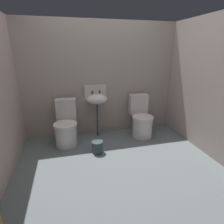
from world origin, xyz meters
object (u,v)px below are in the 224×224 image
(toilet_left, at_px, (66,127))
(toilet_right, at_px, (141,120))
(sink, at_px, (96,99))
(bucket, at_px, (97,147))

(toilet_left, bearing_deg, toilet_right, -173.02)
(toilet_right, height_order, sink, sink)
(toilet_left, xyz_separation_m, sink, (0.59, 0.19, 0.43))
(toilet_left, height_order, bucket, toilet_left)
(toilet_right, distance_m, bucket, 1.08)
(toilet_left, xyz_separation_m, bucket, (0.48, -0.46, -0.21))
(toilet_right, relative_size, bucket, 3.75)
(sink, bearing_deg, toilet_left, -162.35)
(toilet_right, relative_size, sink, 0.79)
(toilet_right, xyz_separation_m, sink, (-0.84, 0.19, 0.43))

